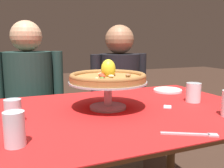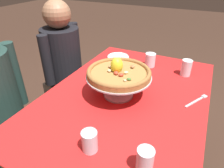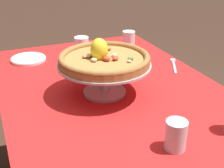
{
  "view_description": "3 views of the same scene",
  "coord_description": "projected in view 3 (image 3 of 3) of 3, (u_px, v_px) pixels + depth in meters",
  "views": [
    {
      "loc": [
        -0.44,
        -1.01,
        1.03
      ],
      "look_at": [
        0.01,
        0.08,
        0.82
      ],
      "focal_mm": 39.18,
      "sensor_mm": 36.0,
      "label": 1
    },
    {
      "loc": [
        -0.92,
        -0.35,
        1.38
      ],
      "look_at": [
        -0.02,
        0.09,
        0.77
      ],
      "focal_mm": 31.78,
      "sensor_mm": 36.0,
      "label": 2
    },
    {
      "loc": [
        -1.07,
        0.45,
        1.29
      ],
      "look_at": [
        -0.06,
        0.02,
        0.76
      ],
      "focal_mm": 49.1,
      "sensor_mm": 36.0,
      "label": 3
    }
  ],
  "objects": [
    {
      "name": "water_glass_front_right",
      "position": [
        129.0,
        42.0,
        1.7
      ],
      "size": [
        0.07,
        0.07,
        0.11
      ],
      "color": "white",
      "rests_on": "dining_table"
    },
    {
      "name": "pizza_stand",
      "position": [
        104.0,
        72.0,
        1.21
      ],
      "size": [
        0.37,
        0.37,
        0.13
      ],
      "color": "#B7B7C1",
      "rests_on": "dining_table"
    },
    {
      "name": "pizza",
      "position": [
        104.0,
        58.0,
        1.19
      ],
      "size": [
        0.36,
        0.36,
        0.1
      ],
      "color": "#AD753D",
      "rests_on": "pizza_stand"
    },
    {
      "name": "sugar_packet",
      "position": [
        102.0,
        66.0,
        1.51
      ],
      "size": [
        0.06,
        0.06,
        0.0
      ],
      "primitive_type": "cube",
      "rotation": [
        0.0,
        0.0,
        0.94
      ],
      "color": "silver",
      "rests_on": "dining_table"
    },
    {
      "name": "dinner_fork",
      "position": [
        174.0,
        65.0,
        1.52
      ],
      "size": [
        0.18,
        0.11,
        0.01
      ],
      "color": "#B7B7C1",
      "rests_on": "dining_table"
    },
    {
      "name": "water_glass_side_right",
      "position": [
        82.0,
        48.0,
        1.64
      ],
      "size": [
        0.08,
        0.08,
        0.1
      ],
      "color": "white",
      "rests_on": "dining_table"
    },
    {
      "name": "water_glass_side_left",
      "position": [
        176.0,
        137.0,
        0.91
      ],
      "size": [
        0.07,
        0.07,
        0.09
      ],
      "color": "silver",
      "rests_on": "dining_table"
    },
    {
      "name": "dining_table",
      "position": [
        111.0,
        108.0,
        1.33
      ],
      "size": [
        1.34,
        0.9,
        0.71
      ],
      "color": "olive",
      "rests_on": "ground"
    },
    {
      "name": "side_plate",
      "position": [
        28.0,
        59.0,
        1.58
      ],
      "size": [
        0.18,
        0.18,
        0.02
      ],
      "color": "white",
      "rests_on": "dining_table"
    }
  ]
}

